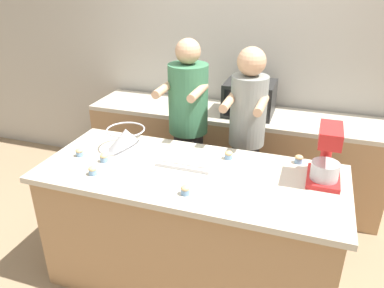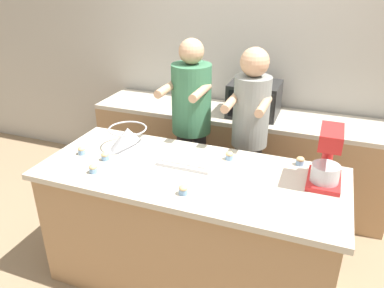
# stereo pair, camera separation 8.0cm
# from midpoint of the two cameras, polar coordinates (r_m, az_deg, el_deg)

# --- Properties ---
(ground_plane) EXTENTS (16.00, 16.00, 0.00)m
(ground_plane) POSITION_cam_midpoint_polar(r_m,az_deg,el_deg) (3.02, 0.50, -19.44)
(ground_plane) COLOR #937A5B
(back_wall) EXTENTS (10.00, 0.06, 2.70)m
(back_wall) POSITION_cam_midpoint_polar(r_m,az_deg,el_deg) (3.79, 9.37, 13.15)
(back_wall) COLOR #B2ADA3
(back_wall) RESTS_ON ground_plane
(island_counter) EXTENTS (2.01, 0.85, 0.91)m
(island_counter) POSITION_cam_midpoint_polar(r_m,az_deg,el_deg) (2.72, 0.54, -12.56)
(island_counter) COLOR #A87F56
(island_counter) RESTS_ON ground_plane
(back_counter) EXTENTS (2.80, 0.60, 0.88)m
(back_counter) POSITION_cam_midpoint_polar(r_m,az_deg,el_deg) (3.77, 7.27, -1.50)
(back_counter) COLOR #A87F56
(back_counter) RESTS_ON ground_plane
(person_left) EXTENTS (0.34, 0.50, 1.65)m
(person_left) POSITION_cam_midpoint_polar(r_m,az_deg,el_deg) (3.16, 0.62, 1.81)
(person_left) COLOR #232328
(person_left) RESTS_ON ground_plane
(person_right) EXTENTS (0.30, 0.48, 1.61)m
(person_right) POSITION_cam_midpoint_polar(r_m,az_deg,el_deg) (3.04, 9.42, 0.49)
(person_right) COLOR #232328
(person_right) RESTS_ON ground_plane
(stand_mixer) EXTENTS (0.20, 0.30, 0.37)m
(stand_mixer) POSITION_cam_midpoint_polar(r_m,az_deg,el_deg) (2.42, 20.82, -2.24)
(stand_mixer) COLOR red
(stand_mixer) RESTS_ON island_counter
(mixing_bowl) EXTENTS (0.28, 0.28, 0.16)m
(mixing_bowl) POSITION_cam_midpoint_polar(r_m,az_deg,el_deg) (2.78, -8.88, 1.02)
(mixing_bowl) COLOR #BCBCC1
(mixing_bowl) RESTS_ON island_counter
(baking_tray) EXTENTS (0.37, 0.26, 0.04)m
(baking_tray) POSITION_cam_midpoint_polar(r_m,az_deg,el_deg) (2.58, 0.37, -2.35)
(baking_tray) COLOR silver
(baking_tray) RESTS_ON island_counter
(microwave_oven) EXTENTS (0.45, 0.41, 0.31)m
(microwave_oven) POSITION_cam_midpoint_polar(r_m,az_deg,el_deg) (3.51, 10.12, 6.79)
(microwave_oven) COLOR black
(microwave_oven) RESTS_ON back_counter
(cupcake_0) EXTENTS (0.06, 0.06, 0.06)m
(cupcake_0) POSITION_cam_midpoint_polar(r_m,az_deg,el_deg) (2.62, 6.61, -1.75)
(cupcake_0) COLOR #759EC6
(cupcake_0) RESTS_ON island_counter
(cupcake_1) EXTENTS (0.06, 0.06, 0.06)m
(cupcake_1) POSITION_cam_midpoint_polar(r_m,az_deg,el_deg) (2.78, -15.65, -0.94)
(cupcake_1) COLOR #759EC6
(cupcake_1) RESTS_ON island_counter
(cupcake_2) EXTENTS (0.06, 0.06, 0.06)m
(cupcake_2) POSITION_cam_midpoint_polar(r_m,az_deg,el_deg) (2.65, 17.00, -2.47)
(cupcake_2) COLOR #759EC6
(cupcake_2) RESTS_ON island_counter
(cupcake_3) EXTENTS (0.06, 0.06, 0.06)m
(cupcake_3) POSITION_cam_midpoint_polar(r_m,az_deg,el_deg) (2.65, -12.25, -1.81)
(cupcake_3) COLOR #759EC6
(cupcake_3) RESTS_ON island_counter
(cupcake_4) EXTENTS (0.06, 0.06, 0.06)m
(cupcake_4) POSITION_cam_midpoint_polar(r_m,az_deg,el_deg) (2.51, -13.93, -3.66)
(cupcake_4) COLOR #759EC6
(cupcake_4) RESTS_ON island_counter
(cupcake_5) EXTENTS (0.06, 0.06, 0.06)m
(cupcake_5) POSITION_cam_midpoint_polar(r_m,az_deg,el_deg) (2.22, -0.27, -6.99)
(cupcake_5) COLOR #759EC6
(cupcake_5) RESTS_ON island_counter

